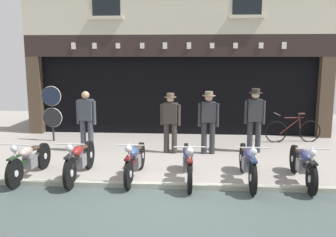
# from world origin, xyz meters

# --- Properties ---
(ground) EXTENTS (22.06, 22.00, 0.18)m
(ground) POSITION_xyz_m (0.00, -0.98, -0.04)
(ground) COLOR gray
(shop_facade) EXTENTS (10.36, 4.42, 5.95)m
(shop_facade) POSITION_xyz_m (-0.00, 7.03, 1.65)
(shop_facade) COLOR black
(shop_facade) RESTS_ON ground
(motorcycle_far_left) EXTENTS (0.62, 1.93, 0.91)m
(motorcycle_far_left) POSITION_xyz_m (-2.97, 0.49, 0.41)
(motorcycle_far_left) COLOR black
(motorcycle_far_left) RESTS_ON ground
(motorcycle_left) EXTENTS (0.62, 2.04, 0.93)m
(motorcycle_left) POSITION_xyz_m (-1.87, 0.56, 0.43)
(motorcycle_left) COLOR black
(motorcycle_left) RESTS_ON ground
(motorcycle_center_left) EXTENTS (0.62, 2.00, 0.91)m
(motorcycle_center_left) POSITION_xyz_m (-0.67, 0.63, 0.42)
(motorcycle_center_left) COLOR black
(motorcycle_center_left) RESTS_ON ground
(motorcycle_center) EXTENTS (0.62, 2.06, 0.91)m
(motorcycle_center) POSITION_xyz_m (0.47, 0.55, 0.42)
(motorcycle_center) COLOR black
(motorcycle_center) RESTS_ON ground
(motorcycle_center_right) EXTENTS (0.62, 2.09, 0.92)m
(motorcycle_center_right) POSITION_xyz_m (1.72, 0.55, 0.43)
(motorcycle_center_right) COLOR black
(motorcycle_center_right) RESTS_ON ground
(motorcycle_right) EXTENTS (0.62, 2.04, 0.91)m
(motorcycle_right) POSITION_xyz_m (2.86, 0.58, 0.42)
(motorcycle_right) COLOR black
(motorcycle_right) RESTS_ON ground
(salesman_left) EXTENTS (0.56, 0.26, 1.69)m
(salesman_left) POSITION_xyz_m (-2.36, 2.78, 0.94)
(salesman_left) COLOR #3D424C
(salesman_left) RESTS_ON ground
(shopkeeper_center) EXTENTS (0.55, 0.33, 1.65)m
(shopkeeper_center) POSITION_xyz_m (-0.05, 2.81, 0.91)
(shopkeeper_center) COLOR #38332D
(shopkeeper_center) RESTS_ON ground
(salesman_right) EXTENTS (0.56, 0.35, 1.70)m
(salesman_right) POSITION_xyz_m (0.98, 2.82, 0.95)
(salesman_right) COLOR #2D2D33
(salesman_right) RESTS_ON ground
(assistant_far_right) EXTENTS (0.56, 0.36, 1.76)m
(assistant_far_right) POSITION_xyz_m (2.24, 3.05, 0.99)
(assistant_far_right) COLOR #2D2D33
(assistant_far_right) RESTS_ON ground
(tyre_sign_pole) EXTENTS (0.61, 0.07, 1.72)m
(tyre_sign_pole) POSITION_xyz_m (-3.79, 3.98, 1.05)
(tyre_sign_pole) COLOR #232328
(tyre_sign_pole) RESTS_ON ground
(advert_board_near) EXTENTS (0.69, 0.03, 1.04)m
(advert_board_near) POSITION_xyz_m (2.08, 5.40, 1.58)
(advert_board_near) COLOR beige
(leaning_bicycle) EXTENTS (1.75, 0.50, 0.93)m
(leaning_bicycle) POSITION_xyz_m (3.64, 4.36, 0.37)
(leaning_bicycle) COLOR black
(leaning_bicycle) RESTS_ON ground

